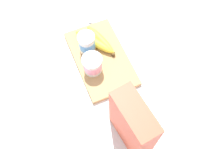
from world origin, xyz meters
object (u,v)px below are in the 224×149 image
object	(u,v)px
yogurt_cup_front	(93,65)
cutting_board	(101,58)
yogurt_cup_back	(87,43)
spoon	(86,20)
banana_bunch	(97,41)
cereal_box	(133,124)

from	to	relation	value
yogurt_cup_front	cutting_board	bearing A→B (deg)	-50.56
yogurt_cup_back	cutting_board	bearing A→B (deg)	-146.44
yogurt_cup_front	spoon	bearing A→B (deg)	-14.10
cutting_board	banana_bunch	xyz separation A→B (m)	(0.07, -0.01, 0.03)
cutting_board	spoon	size ratio (longest dim) A/B	3.19
cutting_board	cereal_box	xyz separation A→B (m)	(-0.32, 0.02, 0.11)
cutting_board	yogurt_cup_back	distance (m)	0.08
spoon	yogurt_cup_front	bearing A→B (deg)	165.90
cutting_board	spoon	bearing A→B (deg)	-3.91
yogurt_cup_front	spoon	size ratio (longest dim) A/B	0.75
yogurt_cup_back	spoon	world-z (taller)	yogurt_cup_back
yogurt_cup_back	spoon	xyz separation A→B (m)	(0.16, -0.05, -0.06)
yogurt_cup_front	spoon	distance (m)	0.26
yogurt_cup_back	spoon	distance (m)	0.18
yogurt_cup_front	banana_bunch	distance (m)	0.12
yogurt_cup_back	banana_bunch	bearing A→B (deg)	-74.11
cutting_board	spoon	xyz separation A→B (m)	(0.21, -0.01, -0.00)
cutting_board	yogurt_cup_front	distance (m)	0.08
cereal_box	spoon	size ratio (longest dim) A/B	2.28
cereal_box	cutting_board	bearing A→B (deg)	169.66
cereal_box	banana_bunch	world-z (taller)	cereal_box
cereal_box	yogurt_cup_back	xyz separation A→B (m)	(0.38, 0.02, -0.06)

